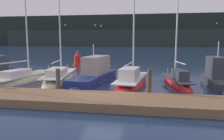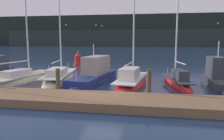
# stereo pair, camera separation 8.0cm
# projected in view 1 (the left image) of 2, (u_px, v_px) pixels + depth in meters

# --- Properties ---
(ground_plane) EXTENTS (400.00, 400.00, 0.00)m
(ground_plane) POSITION_uv_depth(u_px,v_px,m) (102.00, 97.00, 13.71)
(ground_plane) COLOR #192D4C
(dock) EXTENTS (35.61, 2.80, 0.45)m
(dock) POSITION_uv_depth(u_px,v_px,m) (96.00, 100.00, 12.12)
(dock) COLOR brown
(dock) RESTS_ON ground
(mooring_pile_2) EXTENTS (0.28, 0.28, 1.73)m
(mooring_pile_2) POSITION_uv_depth(u_px,v_px,m) (58.00, 82.00, 14.12)
(mooring_pile_2) COLOR #4C3D2D
(mooring_pile_2) RESTS_ON ground
(mooring_pile_3) EXTENTS (0.28, 0.28, 1.83)m
(mooring_pile_3) POSITION_uv_depth(u_px,v_px,m) (149.00, 84.00, 13.16)
(mooring_pile_3) COLOR #4C3D2D
(mooring_pile_3) RESTS_ON ground
(sailboat_berth_3) EXTENTS (3.38, 7.86, 11.22)m
(sailboat_berth_3) POSITION_uv_depth(u_px,v_px,m) (24.00, 80.00, 19.00)
(sailboat_berth_3) COLOR beige
(sailboat_berth_3) RESTS_ON ground
(sailboat_berth_4) EXTENTS (3.51, 8.34, 12.03)m
(sailboat_berth_4) POSITION_uv_depth(u_px,v_px,m) (60.00, 79.00, 19.47)
(sailboat_berth_4) COLOR beige
(sailboat_berth_4) RESTS_ON ground
(motorboat_berth_5) EXTENTS (3.19, 7.69, 3.87)m
(motorboat_berth_5) POSITION_uv_depth(u_px,v_px,m) (94.00, 78.00, 18.73)
(motorboat_berth_5) COLOR navy
(motorboat_berth_5) RESTS_ON ground
(sailboat_berth_6) EXTENTS (2.88, 7.53, 9.39)m
(sailboat_berth_6) POSITION_uv_depth(u_px,v_px,m) (131.00, 83.00, 17.26)
(sailboat_berth_6) COLOR red
(sailboat_berth_6) RESTS_ON ground
(sailboat_berth_7) EXTENTS (2.38, 5.97, 8.78)m
(sailboat_berth_7) POSITION_uv_depth(u_px,v_px,m) (177.00, 84.00, 17.11)
(sailboat_berth_7) COLOR red
(sailboat_berth_7) RESTS_ON ground
(motorboat_berth_8) EXTENTS (1.66, 5.41, 4.16)m
(motorboat_berth_8) POSITION_uv_depth(u_px,v_px,m) (216.00, 81.00, 16.98)
(motorboat_berth_8) COLOR #2D3338
(motorboat_berth_8) RESTS_ON ground
(channel_buoy) EXTENTS (1.39, 1.39, 2.01)m
(channel_buoy) POSITION_uv_depth(u_px,v_px,m) (77.00, 60.00, 31.35)
(channel_buoy) COLOR red
(channel_buoy) RESTS_ON ground
(hillside_backdrop) EXTENTS (240.00, 23.00, 18.65)m
(hillside_backdrop) POSITION_uv_depth(u_px,v_px,m) (141.00, 32.00, 133.60)
(hillside_backdrop) COLOR #1E2823
(hillside_backdrop) RESTS_ON ground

